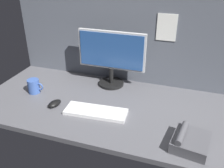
# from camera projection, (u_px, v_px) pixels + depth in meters

# --- Properties ---
(ground_plane) EXTENTS (1.80, 0.80, 0.03)m
(ground_plane) POSITION_uv_depth(u_px,v_px,m) (120.00, 107.00, 1.56)
(ground_plane) COLOR #515156
(cubicle_wall_back) EXTENTS (1.80, 0.06, 0.64)m
(cubicle_wall_back) POSITION_uv_depth(u_px,v_px,m) (136.00, 39.00, 1.72)
(cubicle_wall_back) COLOR #565B66
(cubicle_wall_back) RESTS_ON ground_plane
(monitor) EXTENTS (0.47, 0.18, 0.39)m
(monitor) POSITION_uv_depth(u_px,v_px,m) (111.00, 56.00, 1.71)
(monitor) COLOR black
(monitor) RESTS_ON ground_plane
(keyboard) EXTENTS (0.38, 0.16, 0.02)m
(keyboard) POSITION_uv_depth(u_px,v_px,m) (96.00, 112.00, 1.47)
(keyboard) COLOR silver
(keyboard) RESTS_ON ground_plane
(mouse) EXTENTS (0.08, 0.11, 0.03)m
(mouse) POSITION_uv_depth(u_px,v_px,m) (55.00, 103.00, 1.54)
(mouse) COLOR black
(mouse) RESTS_ON ground_plane
(mug_ceramic_blue) EXTENTS (0.11, 0.08, 0.10)m
(mug_ceramic_blue) POSITION_uv_depth(u_px,v_px,m) (34.00, 86.00, 1.68)
(mug_ceramic_blue) COLOR #38569E
(mug_ceramic_blue) RESTS_ON ground_plane
(desk_phone) EXTENTS (0.20, 0.21, 0.09)m
(desk_phone) POSITION_uv_depth(u_px,v_px,m) (190.00, 141.00, 1.21)
(desk_phone) COLOR #4C4C51
(desk_phone) RESTS_ON ground_plane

